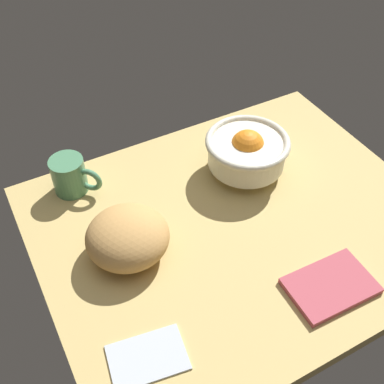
{
  "coord_description": "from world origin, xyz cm",
  "views": [
    {
      "loc": [
        39.91,
        53.98,
        76.05
      ],
      "look_at": [
        6.55,
        -7.86,
        5.0
      ],
      "focal_mm": 44.88,
      "sensor_mm": 36.0,
      "label": 1
    }
  ],
  "objects_px": {
    "fruit_bowl": "(247,150)",
    "napkin_folded": "(147,357)",
    "napkin_spare": "(330,286)",
    "bread_loaf": "(128,237)",
    "mug": "(71,176)"
  },
  "relations": [
    {
      "from": "fruit_bowl",
      "to": "napkin_folded",
      "type": "relative_size",
      "value": 1.48
    },
    {
      "from": "napkin_folded",
      "to": "napkin_spare",
      "type": "bearing_deg",
      "value": 174.2
    },
    {
      "from": "fruit_bowl",
      "to": "mug",
      "type": "xyz_separation_m",
      "value": [
        0.37,
        -0.13,
        -0.02
      ]
    },
    {
      "from": "fruit_bowl",
      "to": "bread_loaf",
      "type": "relative_size",
      "value": 1.17
    },
    {
      "from": "fruit_bowl",
      "to": "mug",
      "type": "distance_m",
      "value": 0.39
    },
    {
      "from": "fruit_bowl",
      "to": "napkin_folded",
      "type": "height_order",
      "value": "fruit_bowl"
    },
    {
      "from": "napkin_folded",
      "to": "napkin_spare",
      "type": "relative_size",
      "value": 0.8
    },
    {
      "from": "napkin_spare",
      "to": "bread_loaf",
      "type": "bearing_deg",
      "value": -40.5
    },
    {
      "from": "bread_loaf",
      "to": "napkin_folded",
      "type": "xyz_separation_m",
      "value": [
        0.06,
        0.22,
        -0.04
      ]
    },
    {
      "from": "napkin_folded",
      "to": "mug",
      "type": "relative_size",
      "value": 1.31
    },
    {
      "from": "fruit_bowl",
      "to": "mug",
      "type": "bearing_deg",
      "value": -19.32
    },
    {
      "from": "bread_loaf",
      "to": "napkin_spare",
      "type": "bearing_deg",
      "value": 139.5
    },
    {
      "from": "napkin_folded",
      "to": "napkin_spare",
      "type": "xyz_separation_m",
      "value": [
        -0.36,
        0.04,
        0.0
      ]
    },
    {
      "from": "fruit_bowl",
      "to": "bread_loaf",
      "type": "xyz_separation_m",
      "value": [
        0.33,
        0.09,
        -0.01
      ]
    },
    {
      "from": "napkin_folded",
      "to": "mug",
      "type": "height_order",
      "value": "mug"
    }
  ]
}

